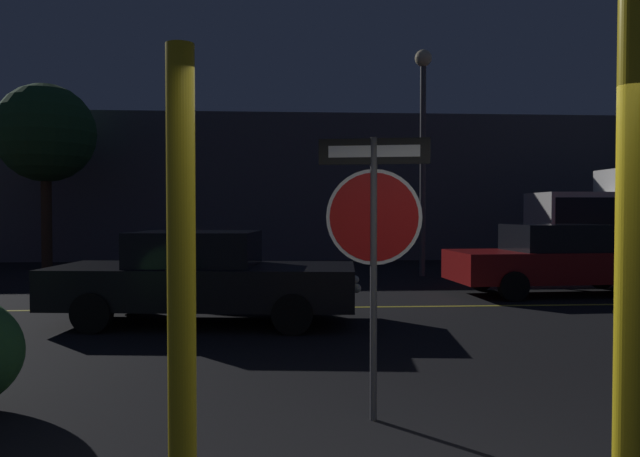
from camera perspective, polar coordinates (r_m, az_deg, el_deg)
road_center_stripe at (r=11.64m, az=0.35°, el=-7.23°), size 42.11×0.12×0.01m
stop_sign at (r=5.32m, az=4.94°, el=0.89°), size 0.93×0.22×2.42m
yellow_pole_left at (r=3.18m, az=-12.54°, el=-7.30°), size 0.14×0.14×2.61m
yellow_pole_right at (r=3.93m, az=26.56°, el=0.28°), size 0.17×0.17×3.44m
passing_car_2 at (r=10.17m, az=-10.63°, el=-4.43°), size 4.99×2.38×1.47m
passing_car_3 at (r=14.35m, az=21.07°, el=-2.69°), size 4.89×2.15×1.50m
delivery_truck at (r=19.98m, az=26.82°, el=0.84°), size 5.72×2.38×3.00m
street_lamp at (r=17.49m, az=9.40°, el=9.25°), size 0.46×0.46×6.19m
tree_0 at (r=21.22m, az=-23.81°, el=7.91°), size 3.02×3.02×5.71m
building_backdrop at (r=24.81m, az=-0.05°, el=3.62°), size 34.23×4.92×5.31m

